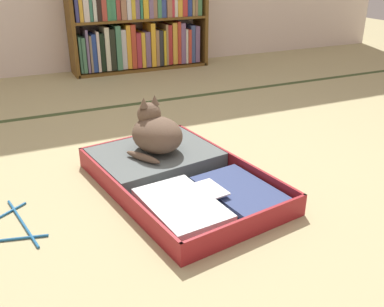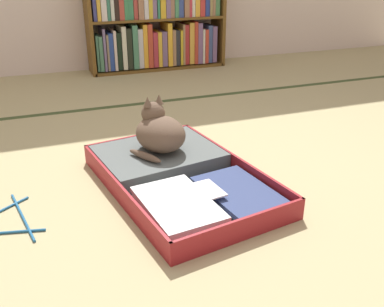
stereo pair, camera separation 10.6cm
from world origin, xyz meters
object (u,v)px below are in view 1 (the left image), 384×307
Objects in this scene: bookshelf at (139,22)px; open_suitcase at (174,176)px; clothes_hanger at (13,226)px; black_cat at (155,133)px.

bookshelf is 2.23m from open_suitcase.
open_suitcase is 0.67m from clothes_hanger.
bookshelf is 3.19× the size of clothes_hanger.
clothes_hanger is (-0.66, -0.24, -0.17)m from black_cat.
black_cat is at bearing 20.41° from clothes_hanger.
bookshelf is 3.74× the size of black_cat.
black_cat reaches higher than clothes_hanger.
clothes_hanger is (-1.23, -2.19, -0.40)m from bookshelf.
bookshelf is 1.22× the size of open_suitcase.
black_cat is 0.85× the size of clothes_hanger.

